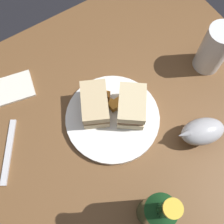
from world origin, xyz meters
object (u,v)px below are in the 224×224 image
(sandwich_half_left, at_px, (132,106))
(napkin, at_px, (14,88))
(plate, at_px, (113,118))
(fork, at_px, (9,151))
(pint_glass, at_px, (213,51))
(gravy_boat, at_px, (202,131))
(sandwich_half_right, at_px, (95,104))
(cider_bottle, at_px, (156,211))

(sandwich_half_left, height_order, napkin, sandwich_half_left)
(plate, bearing_deg, sandwich_half_left, -15.22)
(sandwich_half_left, xyz_separation_m, fork, (-0.34, 0.09, -0.05))
(sandwich_half_left, distance_m, pint_glass, 0.29)
(gravy_boat, bearing_deg, sandwich_half_left, 126.67)
(sandwich_half_left, xyz_separation_m, pint_glass, (0.29, 0.01, 0.01))
(plate, xyz_separation_m, fork, (-0.29, 0.07, -0.01))
(plate, height_order, gravy_boat, gravy_boat)
(sandwich_half_left, height_order, pint_glass, pint_glass)
(sandwich_half_right, height_order, gravy_boat, sandwich_half_right)
(plate, distance_m, napkin, 0.31)
(pint_glass, xyz_separation_m, cider_bottle, (-0.40, -0.25, 0.04))
(sandwich_half_right, bearing_deg, sandwich_half_left, -37.22)
(pint_glass, distance_m, cider_bottle, 0.48)
(sandwich_half_left, distance_m, cider_bottle, 0.27)
(gravy_boat, xyz_separation_m, napkin, (-0.36, 0.41, -0.04))
(napkin, bearing_deg, pint_glass, -24.51)
(sandwich_half_right, bearing_deg, fork, 173.91)
(fork, bearing_deg, sandwich_half_right, -63.00)
(sandwich_half_right, xyz_separation_m, pint_glass, (0.37, -0.05, 0.02))
(pint_glass, bearing_deg, napkin, 155.49)
(plate, height_order, pint_glass, pint_glass)
(plate, relative_size, napkin, 2.38)
(pint_glass, distance_m, gravy_boat, 0.24)
(pint_glass, bearing_deg, sandwich_half_left, -177.89)
(plate, bearing_deg, cider_bottle, -102.77)
(sandwich_half_left, bearing_deg, sandwich_half_right, 142.78)
(sandwich_half_right, xyz_separation_m, cider_bottle, (-0.03, -0.30, 0.06))
(napkin, bearing_deg, gravy_boat, -48.76)
(plate, height_order, sandwich_half_left, sandwich_half_left)
(sandwich_half_left, distance_m, gravy_boat, 0.19)
(cider_bottle, xyz_separation_m, fork, (-0.23, 0.33, -0.10))
(gravy_boat, height_order, fork, gravy_boat)
(gravy_boat, relative_size, napkin, 1.24)
(pint_glass, height_order, napkin, pint_glass)
(sandwich_half_left, bearing_deg, cider_bottle, -114.28)
(gravy_boat, bearing_deg, cider_bottle, -158.77)
(sandwich_half_right, distance_m, fork, 0.26)
(pint_glass, height_order, cider_bottle, cider_bottle)
(plate, relative_size, cider_bottle, 0.96)
(cider_bottle, bearing_deg, sandwich_half_left, 65.72)
(plate, height_order, cider_bottle, cider_bottle)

